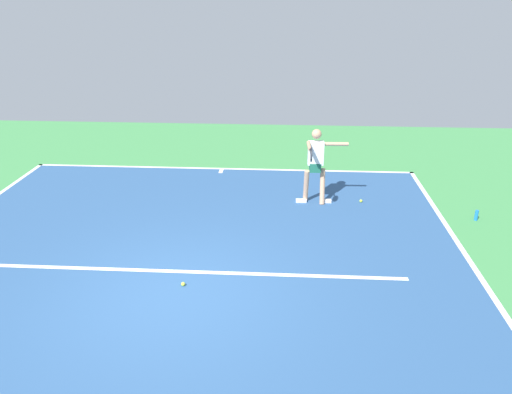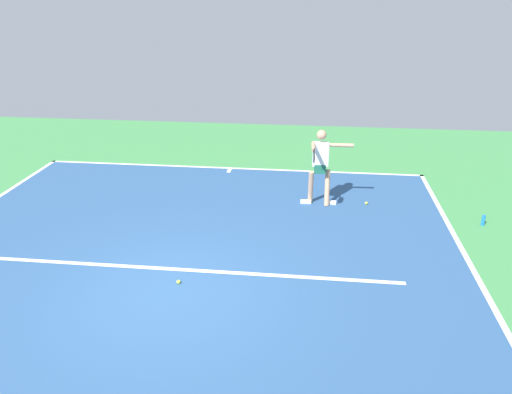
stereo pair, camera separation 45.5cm
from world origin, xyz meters
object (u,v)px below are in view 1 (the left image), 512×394
Objects in this scene: tennis_player at (316,162)px; tennis_ball_near_player at (361,201)px; water_bottle at (476,215)px; tennis_ball_by_sideline at (183,284)px.

tennis_ball_near_player is (-1.06, -0.11, -0.93)m from tennis_player.
water_bottle is (-3.32, 0.70, -0.86)m from tennis_player.
tennis_ball_near_player is 1.00× the size of tennis_ball_by_sideline.
tennis_player reaches higher than tennis_ball_by_sideline.
water_bottle is (-5.57, -2.87, 0.08)m from tennis_ball_by_sideline.
tennis_ball_by_sideline is at bearing 55.91° from tennis_player.
water_bottle is at bearing 160.27° from tennis_ball_near_player.
water_bottle is (-2.26, 0.81, 0.08)m from tennis_ball_near_player.
tennis_ball_by_sideline is 6.27m from water_bottle.
tennis_ball_near_player and tennis_ball_by_sideline have the same top height.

